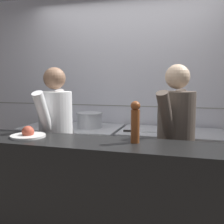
{
  "coord_description": "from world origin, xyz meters",
  "views": [
    {
      "loc": [
        0.74,
        -1.99,
        1.48
      ],
      "look_at": [
        -0.0,
        0.65,
        1.15
      ],
      "focal_mm": 42.0,
      "sensor_mm": 36.0,
      "label": 1
    }
  ],
  "objects_px": {
    "chef_sous": "(175,145)",
    "chefs_knife": "(138,131)",
    "mixing_bowl_steel": "(182,127)",
    "plated_dish_main": "(28,134)",
    "pepper_mill": "(135,121)",
    "stock_pot": "(54,117)",
    "chef_head_cook": "(56,140)",
    "oven_range": "(73,162)",
    "sauce_pot": "(90,120)"
  },
  "relations": [
    {
      "from": "sauce_pot",
      "to": "chef_sous",
      "type": "bearing_deg",
      "value": -29.0
    },
    {
      "from": "sauce_pot",
      "to": "mixing_bowl_steel",
      "type": "relative_size",
      "value": 1.21
    },
    {
      "from": "chefs_knife",
      "to": "chef_head_cook",
      "type": "relative_size",
      "value": 0.24
    },
    {
      "from": "chefs_knife",
      "to": "pepper_mill",
      "type": "relative_size",
      "value": 1.26
    },
    {
      "from": "chef_head_cook",
      "to": "chef_sous",
      "type": "distance_m",
      "value": 1.15
    },
    {
      "from": "oven_range",
      "to": "chefs_knife",
      "type": "bearing_deg",
      "value": -9.33
    },
    {
      "from": "sauce_pot",
      "to": "chef_sous",
      "type": "distance_m",
      "value": 1.19
    },
    {
      "from": "chef_sous",
      "to": "oven_range",
      "type": "bearing_deg",
      "value": 175.2
    },
    {
      "from": "oven_range",
      "to": "pepper_mill",
      "type": "bearing_deg",
      "value": -47.48
    },
    {
      "from": "mixing_bowl_steel",
      "to": "chef_head_cook",
      "type": "relative_size",
      "value": 0.16
    },
    {
      "from": "oven_range",
      "to": "chef_sous",
      "type": "bearing_deg",
      "value": -24.7
    },
    {
      "from": "oven_range",
      "to": "pepper_mill",
      "type": "xyz_separation_m",
      "value": [
        1.0,
        -1.09,
        0.73
      ]
    },
    {
      "from": "oven_range",
      "to": "plated_dish_main",
      "type": "relative_size",
      "value": 4.27
    },
    {
      "from": "mixing_bowl_steel",
      "to": "chef_head_cook",
      "type": "xyz_separation_m",
      "value": [
        -1.2,
        -0.7,
        -0.07
      ]
    },
    {
      "from": "oven_range",
      "to": "mixing_bowl_steel",
      "type": "bearing_deg",
      "value": 1.88
    },
    {
      "from": "pepper_mill",
      "to": "chef_head_cook",
      "type": "xyz_separation_m",
      "value": [
        -0.87,
        0.43,
        -0.29
      ]
    },
    {
      "from": "chef_sous",
      "to": "chefs_knife",
      "type": "bearing_deg",
      "value": 153.44
    },
    {
      "from": "chefs_knife",
      "to": "sauce_pot",
      "type": "bearing_deg",
      "value": 168.16
    },
    {
      "from": "stock_pot",
      "to": "chef_head_cook",
      "type": "distance_m",
      "value": 0.73
    },
    {
      "from": "plated_dish_main",
      "to": "chefs_knife",
      "type": "bearing_deg",
      "value": 54.09
    },
    {
      "from": "chef_head_cook",
      "to": "chef_sous",
      "type": "relative_size",
      "value": 0.99
    },
    {
      "from": "sauce_pot",
      "to": "mixing_bowl_steel",
      "type": "xyz_separation_m",
      "value": [
        1.09,
        0.05,
        -0.05
      ]
    },
    {
      "from": "sauce_pot",
      "to": "mixing_bowl_steel",
      "type": "distance_m",
      "value": 1.09
    },
    {
      "from": "oven_range",
      "to": "chef_head_cook",
      "type": "xyz_separation_m",
      "value": [
        0.13,
        -0.66,
        0.44
      ]
    },
    {
      "from": "sauce_pot",
      "to": "plated_dish_main",
      "type": "xyz_separation_m",
      "value": [
        -0.11,
        -1.12,
        0.04
      ]
    },
    {
      "from": "oven_range",
      "to": "chefs_knife",
      "type": "distance_m",
      "value": 0.98
    },
    {
      "from": "sauce_pot",
      "to": "oven_range",
      "type": "bearing_deg",
      "value": 177.32
    },
    {
      "from": "chef_sous",
      "to": "chef_head_cook",
      "type": "bearing_deg",
      "value": -156.46
    },
    {
      "from": "stock_pot",
      "to": "chef_sous",
      "type": "height_order",
      "value": "chef_sous"
    },
    {
      "from": "mixing_bowl_steel",
      "to": "chef_sous",
      "type": "distance_m",
      "value": 0.63
    },
    {
      "from": "plated_dish_main",
      "to": "pepper_mill",
      "type": "distance_m",
      "value": 0.88
    },
    {
      "from": "oven_range",
      "to": "mixing_bowl_steel",
      "type": "height_order",
      "value": "mixing_bowl_steel"
    },
    {
      "from": "sauce_pot",
      "to": "chef_head_cook",
      "type": "bearing_deg",
      "value": -99.76
    },
    {
      "from": "chefs_knife",
      "to": "chef_head_cook",
      "type": "xyz_separation_m",
      "value": [
        -0.72,
        -0.52,
        -0.03
      ]
    },
    {
      "from": "stock_pot",
      "to": "mixing_bowl_steel",
      "type": "distance_m",
      "value": 1.55
    },
    {
      "from": "mixing_bowl_steel",
      "to": "chef_sous",
      "type": "xyz_separation_m",
      "value": [
        -0.05,
        -0.63,
        -0.06
      ]
    },
    {
      "from": "mixing_bowl_steel",
      "to": "chefs_knife",
      "type": "bearing_deg",
      "value": -158.93
    },
    {
      "from": "stock_pot",
      "to": "chef_sous",
      "type": "distance_m",
      "value": 1.6
    },
    {
      "from": "chefs_knife",
      "to": "plated_dish_main",
      "type": "height_order",
      "value": "plated_dish_main"
    },
    {
      "from": "plated_dish_main",
      "to": "pepper_mill",
      "type": "height_order",
      "value": "pepper_mill"
    },
    {
      "from": "stock_pot",
      "to": "mixing_bowl_steel",
      "type": "height_order",
      "value": "stock_pot"
    },
    {
      "from": "mixing_bowl_steel",
      "to": "plated_dish_main",
      "type": "bearing_deg",
      "value": -135.42
    },
    {
      "from": "oven_range",
      "to": "plated_dish_main",
      "type": "height_order",
      "value": "plated_dish_main"
    },
    {
      "from": "oven_range",
      "to": "pepper_mill",
      "type": "relative_size",
      "value": 3.84
    },
    {
      "from": "stock_pot",
      "to": "sauce_pot",
      "type": "distance_m",
      "value": 0.46
    },
    {
      "from": "plated_dish_main",
      "to": "chef_head_cook",
      "type": "bearing_deg",
      "value": 90.44
    },
    {
      "from": "oven_range",
      "to": "pepper_mill",
      "type": "distance_m",
      "value": 1.65
    },
    {
      "from": "mixing_bowl_steel",
      "to": "plated_dish_main",
      "type": "xyz_separation_m",
      "value": [
        -1.19,
        -1.18,
        0.09
      ]
    },
    {
      "from": "plated_dish_main",
      "to": "chef_sous",
      "type": "distance_m",
      "value": 1.28
    },
    {
      "from": "sauce_pot",
      "to": "pepper_mill",
      "type": "height_order",
      "value": "pepper_mill"
    }
  ]
}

